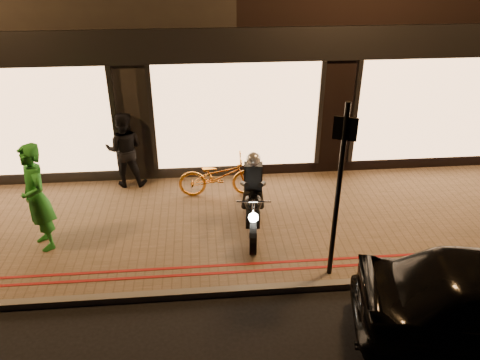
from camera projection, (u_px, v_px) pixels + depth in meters
The scene contains 9 objects.
ground at pixel (258, 295), 7.58m from camera, with size 90.00×90.00×0.00m, color black.
sidewalk at pixel (246, 224), 9.31m from camera, with size 50.00×4.00×0.12m, color brown.
kerb_stone at pixel (258, 290), 7.59m from camera, with size 50.00×0.14×0.12m, color #59544C.
red_kerb_lines at pixel (254, 267), 8.00m from camera, with size 50.00×0.26×0.01m.
motorcycle at pixel (253, 202), 8.73m from camera, with size 0.62×1.94×1.59m.
sign_post at pixel (339, 185), 7.10m from camera, with size 0.33×0.17×3.00m.
bicycle_gold at pixel (219, 176), 10.01m from camera, with size 0.61×1.74×0.91m, color orange.
person_green at pixel (37, 198), 8.12m from camera, with size 0.73×0.48×1.99m, color #207B24.
person_dark at pixel (125, 150), 10.26m from camera, with size 0.83×0.65×1.71m, color black.
Camera 1 is at (-0.82, -5.77, 5.20)m, focal length 35.00 mm.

